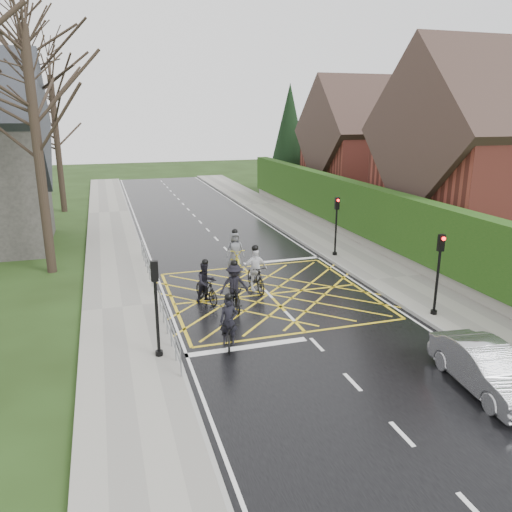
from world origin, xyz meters
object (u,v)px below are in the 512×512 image
cyclist_rear (230,329)px  cyclist_mid (235,291)px  car (486,368)px  cyclist_back (206,286)px  cyclist_lead (235,255)px  cyclist_front (255,274)px

cyclist_rear → cyclist_mid: size_ratio=0.95×
car → cyclist_back: bearing=130.6°
cyclist_rear → cyclist_back: size_ratio=1.05×
cyclist_mid → cyclist_lead: 5.16m
cyclist_front → cyclist_back: bearing=-166.3°
cyclist_back → cyclist_rear: bearing=-107.1°
cyclist_mid → cyclist_front: (1.35, 1.63, 0.04)m
cyclist_lead → cyclist_front: bearing=-85.9°
cyclist_rear → cyclist_mid: bearing=86.8°
cyclist_back → cyclist_mid: bearing=-60.9°
cyclist_mid → car: cyclist_mid is taller
cyclist_back → cyclist_lead: size_ratio=0.90×
cyclist_back → cyclist_front: cyclist_front is taller
cyclist_rear → car: (6.08, -4.74, 0.06)m
cyclist_rear → cyclist_front: cyclist_front is taller
cyclist_back → cyclist_front: 2.40m
cyclist_back → cyclist_lead: bearing=44.1°
cyclist_mid → cyclist_back: bearing=140.1°
cyclist_mid → car: size_ratio=0.53×
cyclist_lead → car: cyclist_lead is taller
cyclist_lead → car: size_ratio=0.54×
cyclist_mid → cyclist_front: cyclist_front is taller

